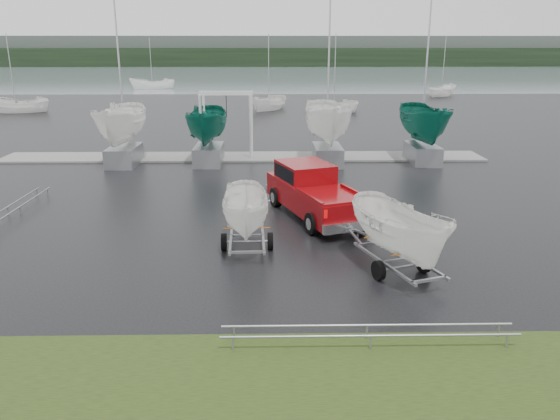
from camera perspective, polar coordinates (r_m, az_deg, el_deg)
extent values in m
plane|color=black|center=(22.07, -5.40, -1.17)|extent=(120.00, 120.00, 0.00)
plane|color=gray|center=(121.14, -1.93, 13.59)|extent=(300.00, 300.00, 0.00)
plane|color=#233213|center=(12.15, -9.29, -17.38)|extent=(40.00, 40.00, 0.00)
cube|color=gray|center=(34.64, -3.86, 5.56)|extent=(30.00, 3.00, 0.12)
cube|color=black|center=(190.98, -1.64, 15.67)|extent=(300.00, 8.00, 6.00)
cube|color=#4C5651|center=(198.95, -1.63, 16.29)|extent=(300.00, 6.00, 10.00)
cube|color=maroon|center=(22.37, 3.70, 1.35)|extent=(3.98, 6.40, 0.99)
cube|color=maroon|center=(23.15, 2.63, 3.89)|extent=(2.62, 2.90, 0.89)
cube|color=black|center=(23.14, 2.63, 4.02)|extent=(2.56, 2.67, 0.57)
cube|color=silver|center=(19.82, 7.31, -1.76)|extent=(2.05, 0.88, 0.36)
cylinder|color=black|center=(23.89, -0.43, 1.35)|extent=(0.57, 0.89, 0.83)
cylinder|color=black|center=(24.62, 3.91, 1.78)|extent=(0.57, 0.89, 0.83)
cylinder|color=black|center=(20.37, 3.41, -1.44)|extent=(0.57, 0.89, 0.83)
cylinder|color=black|center=(21.22, 8.31, -0.84)|extent=(0.57, 0.89, 0.83)
cube|color=gray|center=(16.98, 10.66, -5.40)|extent=(1.27, 3.42, 0.08)
cube|color=gray|center=(17.55, 13.76, -4.86)|extent=(1.27, 3.42, 0.08)
cylinder|color=gray|center=(17.16, 12.56, -5.82)|extent=(1.54, 0.61, 0.08)
cylinder|color=black|center=(16.76, 10.25, -6.24)|extent=(0.37, 0.63, 0.60)
cylinder|color=black|center=(17.59, 14.76, -5.41)|extent=(0.37, 0.63, 0.60)
imported|color=white|center=(16.54, 12.74, 2.54)|extent=(2.26, 2.29, 4.68)
cube|color=orange|center=(17.70, 10.96, -2.59)|extent=(1.48, 0.56, 0.03)
cube|color=orange|center=(16.45, 13.84, -4.30)|extent=(1.48, 0.56, 0.03)
cube|color=gray|center=(19.03, -5.12, -2.71)|extent=(0.21, 3.60, 0.08)
cube|color=gray|center=(19.02, -1.80, -2.65)|extent=(0.21, 3.60, 0.08)
cylinder|color=gray|center=(18.88, -3.45, -3.31)|extent=(1.60, 0.14, 0.08)
cylinder|color=black|center=(18.90, -5.88, -3.35)|extent=(0.20, 0.61, 0.60)
cylinder|color=black|center=(18.89, -1.02, -3.27)|extent=(0.20, 0.61, 0.60)
imported|color=white|center=(18.41, -3.58, 3.70)|extent=(1.66, 1.70, 4.26)
cube|color=orange|center=(19.60, -3.48, -0.39)|extent=(1.55, 0.10, 0.03)
cube|color=orange|center=(18.08, -3.49, -1.88)|extent=(1.55, 0.10, 0.03)
cylinder|color=silver|center=(33.74, -8.24, 8.49)|extent=(0.16, 0.58, 3.99)
cylinder|color=silver|center=(35.31, -7.93, 8.87)|extent=(0.16, 0.58, 3.99)
cylinder|color=silver|center=(33.50, -3.08, 8.58)|extent=(0.16, 0.58, 3.99)
cylinder|color=silver|center=(35.08, -3.00, 8.95)|extent=(0.16, 0.58, 3.99)
cube|color=silver|center=(34.15, -5.67, 12.05)|extent=(3.30, 0.25, 0.25)
cube|color=gray|center=(33.66, -15.94, 5.49)|extent=(1.60, 3.20, 1.10)
imported|color=white|center=(33.16, -16.48, 11.97)|extent=(2.46, 2.53, 6.54)
cylinder|color=#B2B2B7|center=(33.56, -16.66, 16.74)|extent=(0.10, 0.10, 7.00)
cube|color=gray|center=(32.94, -7.44, 5.76)|extent=(1.60, 3.20, 1.10)
imported|color=#0D614E|center=(32.45, -7.68, 11.95)|extent=(2.27, 2.33, 6.04)
cube|color=gray|center=(32.72, 4.97, 5.76)|extent=(1.60, 3.20, 1.10)
imported|color=white|center=(32.19, 5.16, 12.80)|extent=(2.61, 2.68, 6.94)
cylinder|color=#B2B2B7|center=(32.62, 5.19, 17.63)|extent=(0.10, 0.10, 7.00)
cube|color=gray|center=(34.09, 14.64, 5.73)|extent=(1.60, 3.20, 1.10)
imported|color=#0D614E|center=(33.61, 15.12, 12.01)|extent=(2.41, 2.47, 6.40)
cylinder|color=#B2B2B7|center=(34.00, 15.25, 16.74)|extent=(0.10, 0.10, 7.00)
cylinder|color=gray|center=(25.13, -25.57, 0.29)|extent=(0.06, 6.50, 0.06)
cylinder|color=gray|center=(25.34, -26.60, 0.28)|extent=(0.06, 6.50, 0.06)
cylinder|color=gray|center=(13.11, 9.48, -12.84)|extent=(7.00, 0.06, 0.06)
cylinder|color=gray|center=(13.54, 9.10, -11.80)|extent=(7.00, 0.06, 0.06)
imported|color=white|center=(64.97, -25.81, 9.17)|extent=(2.79, 2.73, 6.93)
cylinder|color=#B2B2B7|center=(64.67, -26.27, 12.67)|extent=(0.08, 0.08, 8.00)
imported|color=white|center=(61.17, -1.16, 10.44)|extent=(3.35, 3.38, 6.50)
cylinder|color=#B2B2B7|center=(60.85, -1.19, 14.19)|extent=(0.08, 0.08, 8.00)
imported|color=white|center=(58.18, 5.63, 10.04)|extent=(2.82, 2.78, 5.77)
cylinder|color=#B2B2B7|center=(57.85, 5.75, 13.97)|extent=(0.08, 0.08, 8.00)
imported|color=white|center=(81.07, 16.49, 11.34)|extent=(3.47, 3.47, 6.44)
cylinder|color=#B2B2B7|center=(80.83, 16.73, 14.16)|extent=(0.08, 0.08, 8.00)
imported|color=white|center=(93.02, -13.17, 12.20)|extent=(3.22, 3.17, 7.19)
cylinder|color=#B2B2B7|center=(92.81, -13.34, 14.66)|extent=(0.08, 0.08, 8.00)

